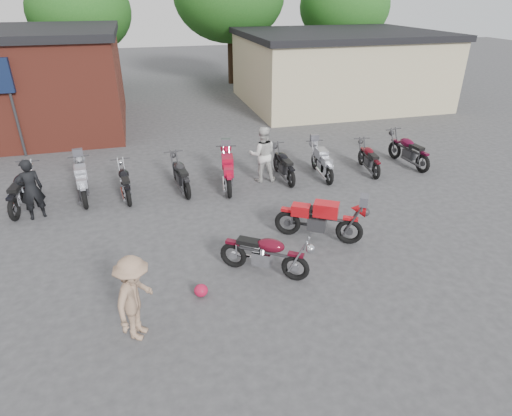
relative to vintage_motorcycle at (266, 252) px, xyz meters
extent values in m
plane|color=#363639|center=(-0.01, -0.13, -0.58)|extent=(90.00, 90.00, 0.00)
cube|color=tan|center=(8.49, 14.87, 1.17)|extent=(10.00, 8.00, 3.50)
ellipsoid|color=#A71133|center=(-1.50, -0.40, -0.45)|extent=(0.33, 0.33, 0.27)
imported|color=black|center=(-5.38, 4.22, 0.28)|extent=(0.74, 0.63, 1.73)
imported|color=silver|center=(1.39, 5.09, 0.34)|extent=(0.99, 0.83, 1.83)
imported|color=#9A795F|center=(-2.76, -1.22, 0.26)|extent=(1.05, 1.25, 1.68)
camera|label=1|loc=(-2.28, -7.54, 5.08)|focal=30.00mm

